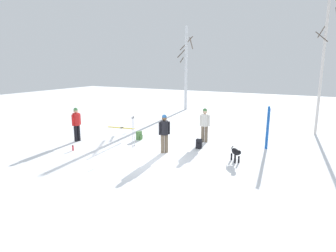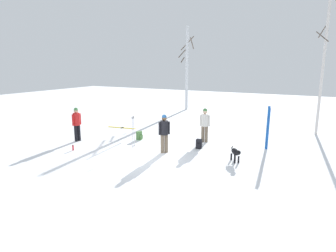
{
  "view_description": "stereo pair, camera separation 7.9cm",
  "coord_description": "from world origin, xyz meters",
  "px_view_note": "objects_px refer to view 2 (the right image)",
  "views": [
    {
      "loc": [
        6.22,
        -9.65,
        3.87
      ],
      "look_at": [
        -0.07,
        2.22,
        1.0
      ],
      "focal_mm": 31.3,
      "sensor_mm": 36.0,
      "label": 1
    },
    {
      "loc": [
        6.29,
        -9.61,
        3.87
      ],
      "look_at": [
        -0.07,
        2.22,
        1.0
      ],
      "focal_mm": 31.3,
      "sensor_mm": 36.0,
      "label": 2
    }
  ],
  "objects_px": {
    "person_2": "(77,122)",
    "ski_pair_lying_0": "(122,128)",
    "person_1": "(164,131)",
    "backpack_1": "(199,144)",
    "ski_pair_planted_0": "(268,128)",
    "backpack_0": "(139,136)",
    "dog": "(236,153)",
    "person_0": "(205,123)",
    "birch_tree_0": "(187,67)",
    "birch_tree_1": "(324,59)",
    "water_bottle_0": "(73,148)",
    "ski_poles_0": "(133,131)"
  },
  "relations": [
    {
      "from": "ski_pair_lying_0",
      "to": "birch_tree_1",
      "type": "height_order",
      "value": "birch_tree_1"
    },
    {
      "from": "person_1",
      "to": "ski_poles_0",
      "type": "relative_size",
      "value": 1.17
    },
    {
      "from": "backpack_0",
      "to": "backpack_1",
      "type": "distance_m",
      "value": 3.35
    },
    {
      "from": "person_0",
      "to": "person_1",
      "type": "distance_m",
      "value": 2.68
    },
    {
      "from": "person_0",
      "to": "water_bottle_0",
      "type": "height_order",
      "value": "person_0"
    },
    {
      "from": "ski_pair_planted_0",
      "to": "backpack_0",
      "type": "distance_m",
      "value": 6.33
    },
    {
      "from": "dog",
      "to": "person_1",
      "type": "bearing_deg",
      "value": -175.46
    },
    {
      "from": "person_1",
      "to": "backpack_1",
      "type": "bearing_deg",
      "value": 50.06
    },
    {
      "from": "birch_tree_0",
      "to": "birch_tree_1",
      "type": "xyz_separation_m",
      "value": [
        10.19,
        -4.84,
        0.52
      ]
    },
    {
      "from": "ski_pair_planted_0",
      "to": "backpack_0",
      "type": "relative_size",
      "value": 4.57
    },
    {
      "from": "ski_pair_planted_0",
      "to": "ski_pair_lying_0",
      "type": "height_order",
      "value": "ski_pair_planted_0"
    },
    {
      "from": "dog",
      "to": "ski_pair_lying_0",
      "type": "xyz_separation_m",
      "value": [
        -7.9,
        2.97,
        -0.38
      ]
    },
    {
      "from": "dog",
      "to": "ski_pair_planted_0",
      "type": "distance_m",
      "value": 2.64
    },
    {
      "from": "person_0",
      "to": "backpack_1",
      "type": "height_order",
      "value": "person_0"
    },
    {
      "from": "birch_tree_1",
      "to": "person_2",
      "type": "bearing_deg",
      "value": -145.39
    },
    {
      "from": "person_0",
      "to": "backpack_0",
      "type": "bearing_deg",
      "value": -159.98
    },
    {
      "from": "ski_pair_planted_0",
      "to": "birch_tree_0",
      "type": "relative_size",
      "value": 0.29
    },
    {
      "from": "person_2",
      "to": "ski_pair_planted_0",
      "type": "xyz_separation_m",
      "value": [
        8.77,
        3.03,
        0.02
      ]
    },
    {
      "from": "water_bottle_0",
      "to": "ski_pair_lying_0",
      "type": "bearing_deg",
      "value": 101.06
    },
    {
      "from": "person_2",
      "to": "ski_pair_lying_0",
      "type": "relative_size",
      "value": 0.92
    },
    {
      "from": "backpack_1",
      "to": "ski_poles_0",
      "type": "bearing_deg",
      "value": -156.59
    },
    {
      "from": "ski_pair_lying_0",
      "to": "water_bottle_0",
      "type": "distance_m",
      "value": 4.99
    },
    {
      "from": "dog",
      "to": "birch_tree_1",
      "type": "height_order",
      "value": "birch_tree_1"
    },
    {
      "from": "dog",
      "to": "water_bottle_0",
      "type": "height_order",
      "value": "dog"
    },
    {
      "from": "person_1",
      "to": "dog",
      "type": "bearing_deg",
      "value": 4.54
    },
    {
      "from": "person_0",
      "to": "dog",
      "type": "bearing_deg",
      "value": -45.8
    },
    {
      "from": "person_2",
      "to": "birch_tree_0",
      "type": "bearing_deg",
      "value": 87.8
    },
    {
      "from": "water_bottle_0",
      "to": "person_0",
      "type": "bearing_deg",
      "value": 41.53
    },
    {
      "from": "dog",
      "to": "birch_tree_1",
      "type": "relative_size",
      "value": 0.09
    },
    {
      "from": "birch_tree_0",
      "to": "birch_tree_1",
      "type": "height_order",
      "value": "birch_tree_1"
    },
    {
      "from": "ski_poles_0",
      "to": "water_bottle_0",
      "type": "distance_m",
      "value": 2.83
    },
    {
      "from": "person_0",
      "to": "ski_pair_planted_0",
      "type": "xyz_separation_m",
      "value": [
        2.98,
        0.18,
        0.02
      ]
    },
    {
      "from": "dog",
      "to": "water_bottle_0",
      "type": "distance_m",
      "value": 7.21
    },
    {
      "from": "dog",
      "to": "ski_pair_planted_0",
      "type": "bearing_deg",
      "value": 72.43
    },
    {
      "from": "person_1",
      "to": "backpack_0",
      "type": "height_order",
      "value": "person_1"
    },
    {
      "from": "person_0",
      "to": "person_2",
      "type": "xyz_separation_m",
      "value": [
        -5.79,
        -2.85,
        0.0
      ]
    },
    {
      "from": "ski_poles_0",
      "to": "backpack_0",
      "type": "xyz_separation_m",
      "value": [
        -0.52,
        1.27,
        -0.57
      ]
    },
    {
      "from": "person_0",
      "to": "ski_pair_planted_0",
      "type": "bearing_deg",
      "value": 3.47
    },
    {
      "from": "ski_pair_lying_0",
      "to": "backpack_0",
      "type": "distance_m",
      "value": 3.15
    },
    {
      "from": "person_1",
      "to": "birch_tree_0",
      "type": "distance_m",
      "value": 12.92
    },
    {
      "from": "ski_pair_planted_0",
      "to": "person_2",
      "type": "bearing_deg",
      "value": -160.94
    },
    {
      "from": "birch_tree_1",
      "to": "person_0",
      "type": "bearing_deg",
      "value": -137.23
    },
    {
      "from": "backpack_1",
      "to": "birch_tree_0",
      "type": "bearing_deg",
      "value": 117.61
    },
    {
      "from": "person_1",
      "to": "person_0",
      "type": "bearing_deg",
      "value": 70.09
    },
    {
      "from": "person_1",
      "to": "backpack_1",
      "type": "relative_size",
      "value": 3.9
    },
    {
      "from": "person_0",
      "to": "ski_poles_0",
      "type": "distance_m",
      "value": 3.58
    },
    {
      "from": "dog",
      "to": "ski_pair_lying_0",
      "type": "distance_m",
      "value": 8.45
    },
    {
      "from": "ski_pair_lying_0",
      "to": "ski_poles_0",
      "type": "relative_size",
      "value": 1.28
    },
    {
      "from": "person_2",
      "to": "backpack_1",
      "type": "height_order",
      "value": "person_2"
    },
    {
      "from": "dog",
      "to": "ski_pair_lying_0",
      "type": "relative_size",
      "value": 0.4
    }
  ]
}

